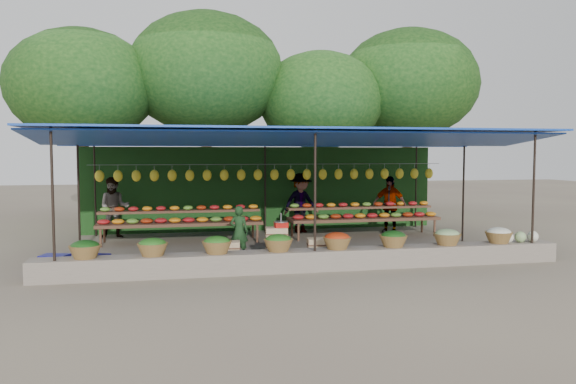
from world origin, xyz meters
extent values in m
plane|color=#68594D|center=(0.00, 0.00, 0.00)|extent=(60.00, 60.00, 0.00)
cube|color=#71665A|center=(0.00, -2.75, 0.20)|extent=(10.60, 0.55, 0.40)
cylinder|color=black|center=(-4.80, -2.90, 1.40)|extent=(0.05, 0.05, 2.80)
cylinder|color=black|center=(0.00, -2.90, 1.40)|extent=(0.05, 0.05, 2.80)
cylinder|color=black|center=(4.80, -2.90, 1.40)|extent=(0.05, 0.05, 2.80)
cylinder|color=black|center=(-4.80, 0.00, 1.40)|extent=(0.05, 0.05, 2.80)
cylinder|color=black|center=(4.80, 0.00, 1.40)|extent=(0.05, 0.05, 2.80)
cylinder|color=black|center=(-4.80, 2.90, 1.40)|extent=(0.05, 0.05, 2.80)
cylinder|color=black|center=(0.00, 2.90, 1.40)|extent=(0.05, 0.05, 2.80)
cylinder|color=black|center=(4.80, 2.90, 1.40)|extent=(0.05, 0.05, 2.80)
cube|color=#1640A9|center=(0.00, 0.00, 2.80)|extent=(10.80, 6.60, 0.04)
cube|color=#1640A9|center=(0.00, -2.00, 2.62)|extent=(10.80, 2.19, 0.26)
cube|color=#1640A9|center=(0.00, 2.00, 2.62)|extent=(10.80, 2.19, 0.26)
cylinder|color=gray|center=(0.00, 1.40, 2.02)|extent=(9.60, 0.01, 0.01)
ellipsoid|color=yellow|center=(-4.50, 1.40, 1.74)|extent=(0.23, 0.17, 0.30)
ellipsoid|color=yellow|center=(-4.05, 1.40, 1.74)|extent=(0.23, 0.17, 0.30)
ellipsoid|color=yellow|center=(-3.60, 1.40, 1.74)|extent=(0.23, 0.17, 0.30)
ellipsoid|color=yellow|center=(-3.15, 1.40, 1.74)|extent=(0.23, 0.17, 0.30)
ellipsoid|color=yellow|center=(-2.70, 1.40, 1.74)|extent=(0.23, 0.17, 0.30)
ellipsoid|color=yellow|center=(-2.25, 1.40, 1.74)|extent=(0.23, 0.17, 0.30)
ellipsoid|color=yellow|center=(-1.80, 1.40, 1.74)|extent=(0.23, 0.17, 0.30)
ellipsoid|color=yellow|center=(-1.35, 1.40, 1.74)|extent=(0.23, 0.17, 0.30)
ellipsoid|color=yellow|center=(-0.90, 1.40, 1.74)|extent=(0.23, 0.17, 0.30)
ellipsoid|color=yellow|center=(-0.45, 1.40, 1.74)|extent=(0.23, 0.17, 0.30)
ellipsoid|color=yellow|center=(0.00, 1.40, 1.74)|extent=(0.23, 0.17, 0.30)
ellipsoid|color=yellow|center=(0.45, 1.40, 1.74)|extent=(0.23, 0.17, 0.30)
ellipsoid|color=yellow|center=(0.90, 1.40, 1.74)|extent=(0.23, 0.17, 0.30)
ellipsoid|color=yellow|center=(1.35, 1.40, 1.74)|extent=(0.23, 0.17, 0.30)
ellipsoid|color=yellow|center=(1.80, 1.40, 1.74)|extent=(0.23, 0.17, 0.30)
ellipsoid|color=yellow|center=(2.25, 1.40, 1.74)|extent=(0.23, 0.17, 0.30)
ellipsoid|color=yellow|center=(2.70, 1.40, 1.74)|extent=(0.23, 0.17, 0.30)
ellipsoid|color=yellow|center=(3.15, 1.40, 1.74)|extent=(0.23, 0.17, 0.30)
ellipsoid|color=yellow|center=(3.60, 1.40, 1.74)|extent=(0.23, 0.17, 0.30)
ellipsoid|color=yellow|center=(4.05, 1.40, 1.74)|extent=(0.23, 0.17, 0.30)
ellipsoid|color=yellow|center=(4.50, 1.40, 1.74)|extent=(0.23, 0.17, 0.30)
ellipsoid|color=#174512|center=(-4.30, -2.75, 0.62)|extent=(0.52, 0.52, 0.23)
ellipsoid|color=#29651B|center=(-3.10, -2.75, 0.62)|extent=(0.52, 0.52, 0.23)
ellipsoid|color=#29651B|center=(-1.90, -2.75, 0.62)|extent=(0.52, 0.52, 0.23)
ellipsoid|color=#29651B|center=(-0.70, -2.75, 0.62)|extent=(0.52, 0.52, 0.23)
ellipsoid|color=#A82C0E|center=(0.50, -2.75, 0.62)|extent=(0.52, 0.52, 0.23)
ellipsoid|color=#174512|center=(1.70, -2.75, 0.62)|extent=(0.52, 0.52, 0.23)
ellipsoid|color=#8DB16E|center=(2.90, -2.75, 0.62)|extent=(0.52, 0.52, 0.23)
ellipsoid|color=silver|center=(4.10, -2.75, 0.62)|extent=(0.52, 0.52, 0.23)
cube|color=#204F1C|center=(0.00, 3.15, 1.25)|extent=(10.60, 0.06, 2.50)
cylinder|color=#392614|center=(-5.50, 5.80, 1.98)|extent=(0.36, 0.36, 3.97)
ellipsoid|color=#0E3410|center=(-5.50, 5.80, 4.46)|extent=(4.77, 4.77, 3.69)
cylinder|color=#392614|center=(-1.50, 6.20, 2.24)|extent=(0.36, 0.36, 4.48)
ellipsoid|color=#0E3410|center=(-1.50, 6.20, 5.04)|extent=(5.39, 5.39, 4.17)
cylinder|color=#392614|center=(2.50, 5.90, 1.86)|extent=(0.36, 0.36, 3.71)
ellipsoid|color=#0E3410|center=(2.50, 5.90, 4.18)|extent=(4.47, 4.47, 3.45)
cylinder|color=#392614|center=(6.00, 6.30, 2.18)|extent=(0.36, 0.36, 4.35)
ellipsoid|color=#0E3410|center=(6.00, 6.30, 4.90)|extent=(5.24, 5.24, 4.05)
cube|color=#543121|center=(-2.50, 1.30, 0.50)|extent=(4.20, 0.95, 0.08)
cube|color=#543121|center=(-2.50, 1.60, 0.78)|extent=(4.20, 0.35, 0.06)
cylinder|color=#543121|center=(-4.45, 0.90, 0.25)|extent=(0.06, 0.06, 0.50)
cylinder|color=#543121|center=(-0.55, 0.90, 0.25)|extent=(0.06, 0.06, 0.50)
cylinder|color=#543121|center=(-4.45, 1.70, 0.25)|extent=(0.06, 0.06, 0.50)
cylinder|color=#543121|center=(-0.55, 1.70, 0.25)|extent=(0.06, 0.06, 0.50)
ellipsoid|color=red|center=(-4.40, 1.15, 0.60)|extent=(0.31, 0.26, 0.13)
ellipsoid|color=#64A031|center=(-4.40, 1.60, 0.87)|extent=(0.26, 0.22, 0.12)
ellipsoid|color=orange|center=(-4.05, 1.15, 0.60)|extent=(0.31, 0.26, 0.13)
ellipsoid|color=#A82C0E|center=(-4.05, 1.60, 0.87)|extent=(0.26, 0.22, 0.12)
ellipsoid|color=#64A031|center=(-3.70, 1.15, 0.60)|extent=(0.31, 0.26, 0.13)
ellipsoid|color=red|center=(-3.70, 1.60, 0.87)|extent=(0.26, 0.22, 0.12)
ellipsoid|color=#A82C0E|center=(-3.35, 1.15, 0.60)|extent=(0.31, 0.26, 0.13)
ellipsoid|color=orange|center=(-3.35, 1.60, 0.87)|extent=(0.26, 0.22, 0.12)
ellipsoid|color=red|center=(-3.00, 1.15, 0.60)|extent=(0.31, 0.26, 0.13)
ellipsoid|color=red|center=(-3.00, 1.60, 0.87)|extent=(0.26, 0.22, 0.12)
ellipsoid|color=orange|center=(-2.65, 1.15, 0.60)|extent=(0.31, 0.26, 0.13)
ellipsoid|color=orange|center=(-2.65, 1.60, 0.87)|extent=(0.26, 0.22, 0.12)
ellipsoid|color=red|center=(-2.30, 1.15, 0.60)|extent=(0.31, 0.26, 0.13)
ellipsoid|color=#64A031|center=(-2.30, 1.60, 0.87)|extent=(0.26, 0.22, 0.12)
ellipsoid|color=orange|center=(-1.95, 1.15, 0.60)|extent=(0.31, 0.26, 0.13)
ellipsoid|color=#A82C0E|center=(-1.95, 1.60, 0.87)|extent=(0.26, 0.22, 0.12)
ellipsoid|color=#64A031|center=(-1.60, 1.15, 0.60)|extent=(0.31, 0.26, 0.13)
ellipsoid|color=red|center=(-1.60, 1.60, 0.87)|extent=(0.26, 0.22, 0.12)
ellipsoid|color=#A82C0E|center=(-1.25, 1.15, 0.60)|extent=(0.31, 0.26, 0.13)
ellipsoid|color=orange|center=(-1.25, 1.60, 0.87)|extent=(0.26, 0.22, 0.12)
ellipsoid|color=red|center=(-0.90, 1.15, 0.60)|extent=(0.31, 0.26, 0.13)
ellipsoid|color=red|center=(-0.90, 1.60, 0.87)|extent=(0.26, 0.22, 0.12)
ellipsoid|color=orange|center=(-0.55, 1.15, 0.60)|extent=(0.31, 0.26, 0.13)
ellipsoid|color=orange|center=(-0.55, 1.60, 0.87)|extent=(0.26, 0.22, 0.12)
cube|color=#543121|center=(2.50, 1.30, 0.50)|extent=(4.20, 0.95, 0.08)
cube|color=#543121|center=(2.50, 1.60, 0.78)|extent=(4.20, 0.35, 0.06)
cylinder|color=#543121|center=(0.55, 0.90, 0.25)|extent=(0.06, 0.06, 0.50)
cylinder|color=#543121|center=(4.45, 0.90, 0.25)|extent=(0.06, 0.06, 0.50)
cylinder|color=#543121|center=(0.55, 1.70, 0.25)|extent=(0.06, 0.06, 0.50)
cylinder|color=#543121|center=(4.45, 1.70, 0.25)|extent=(0.06, 0.06, 0.50)
ellipsoid|color=red|center=(0.60, 1.15, 0.60)|extent=(0.31, 0.26, 0.13)
ellipsoid|color=#64A031|center=(0.60, 1.60, 0.87)|extent=(0.26, 0.22, 0.12)
ellipsoid|color=orange|center=(0.95, 1.15, 0.60)|extent=(0.31, 0.26, 0.13)
ellipsoid|color=#A82C0E|center=(0.95, 1.60, 0.87)|extent=(0.26, 0.22, 0.12)
ellipsoid|color=#64A031|center=(1.30, 1.15, 0.60)|extent=(0.31, 0.26, 0.13)
ellipsoid|color=red|center=(1.30, 1.60, 0.87)|extent=(0.26, 0.22, 0.12)
ellipsoid|color=#A82C0E|center=(1.65, 1.15, 0.60)|extent=(0.31, 0.26, 0.13)
ellipsoid|color=orange|center=(1.65, 1.60, 0.87)|extent=(0.26, 0.22, 0.12)
ellipsoid|color=red|center=(2.00, 1.15, 0.60)|extent=(0.31, 0.26, 0.13)
ellipsoid|color=red|center=(2.00, 1.60, 0.87)|extent=(0.26, 0.22, 0.12)
ellipsoid|color=orange|center=(2.35, 1.15, 0.60)|extent=(0.31, 0.26, 0.13)
ellipsoid|color=orange|center=(2.35, 1.60, 0.87)|extent=(0.26, 0.22, 0.12)
ellipsoid|color=red|center=(2.70, 1.15, 0.60)|extent=(0.31, 0.26, 0.13)
ellipsoid|color=#64A031|center=(2.70, 1.60, 0.87)|extent=(0.26, 0.22, 0.12)
ellipsoid|color=orange|center=(3.05, 1.15, 0.60)|extent=(0.31, 0.26, 0.13)
ellipsoid|color=#A82C0E|center=(3.05, 1.60, 0.87)|extent=(0.26, 0.22, 0.12)
ellipsoid|color=#64A031|center=(3.40, 1.15, 0.60)|extent=(0.31, 0.26, 0.13)
ellipsoid|color=red|center=(3.40, 1.60, 0.87)|extent=(0.26, 0.22, 0.12)
ellipsoid|color=#A82C0E|center=(3.75, 1.15, 0.60)|extent=(0.31, 0.26, 0.13)
ellipsoid|color=orange|center=(3.75, 1.60, 0.87)|extent=(0.26, 0.22, 0.12)
ellipsoid|color=red|center=(4.10, 1.15, 0.60)|extent=(0.31, 0.26, 0.13)
ellipsoid|color=red|center=(4.10, 1.60, 0.87)|extent=(0.26, 0.22, 0.12)
ellipsoid|color=orange|center=(4.45, 1.15, 0.60)|extent=(0.31, 0.26, 0.13)
ellipsoid|color=orange|center=(4.45, 1.60, 0.87)|extent=(0.26, 0.22, 0.12)
cube|color=tan|center=(-1.60, -2.02, 0.12)|extent=(0.49, 0.39, 0.25)
cube|color=tan|center=(-1.60, -2.02, 0.39)|extent=(0.49, 0.39, 0.25)
cube|color=tan|center=(-0.60, -2.02, 0.12)|extent=(0.49, 0.39, 0.25)
cube|color=tan|center=(-0.60, -2.02, 0.39)|extent=(0.49, 0.39, 0.25)
cube|color=tan|center=(-0.60, -2.02, 0.65)|extent=(0.49, 0.39, 0.25)
cube|color=tan|center=(0.30, -2.02, 0.12)|extent=(0.49, 0.39, 0.25)
cube|color=tan|center=(0.30, -2.02, 0.39)|extent=(0.49, 0.39, 0.25)
cube|color=#B3140E|center=(-0.50, -2.02, 0.82)|extent=(0.27, 0.23, 0.11)
cylinder|color=gray|center=(-0.50, -2.02, 0.89)|extent=(0.29, 0.29, 0.03)
cylinder|color=gray|center=(-0.50, -2.02, 0.98)|extent=(0.03, 0.03, 0.20)
imported|color=#1B3D1B|center=(-1.27, -1.10, 0.58)|extent=(0.50, 0.42, 1.15)
imported|color=slate|center=(-4.26, 2.47, 0.83)|extent=(0.82, 0.64, 1.67)
imported|color=slate|center=(0.98, 2.42, 0.87)|extent=(1.25, 0.92, 1.73)
imported|color=slate|center=(3.45, 1.74, 0.83)|extent=(1.02, 0.89, 1.65)
cube|color=navy|center=(-5.02, -1.71, 0.15)|extent=(0.60, 0.50, 0.31)
cube|color=navy|center=(-4.22, -1.57, 0.13)|extent=(0.51, 0.44, 0.26)
camera|label=1|loc=(-2.78, -13.44, 2.33)|focal=35.00mm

